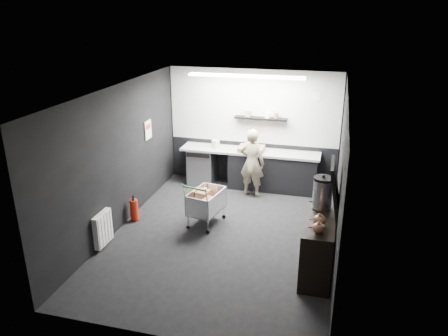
# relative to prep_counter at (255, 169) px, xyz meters

# --- Properties ---
(floor) EXTENTS (5.50, 5.50, 0.00)m
(floor) POSITION_rel_prep_counter_xyz_m (-0.14, -2.42, -0.46)
(floor) COLOR black
(floor) RESTS_ON ground
(ceiling) EXTENTS (5.50, 5.50, 0.00)m
(ceiling) POSITION_rel_prep_counter_xyz_m (-0.14, -2.42, 2.24)
(ceiling) COLOR white
(ceiling) RESTS_ON wall_back
(wall_back) EXTENTS (5.50, 0.00, 5.50)m
(wall_back) POSITION_rel_prep_counter_xyz_m (-0.14, 0.33, 0.89)
(wall_back) COLOR black
(wall_back) RESTS_ON floor
(wall_front) EXTENTS (5.50, 0.00, 5.50)m
(wall_front) POSITION_rel_prep_counter_xyz_m (-0.14, -5.17, 0.89)
(wall_front) COLOR black
(wall_front) RESTS_ON floor
(wall_left) EXTENTS (0.00, 5.50, 5.50)m
(wall_left) POSITION_rel_prep_counter_xyz_m (-2.14, -2.42, 0.89)
(wall_left) COLOR black
(wall_left) RESTS_ON floor
(wall_right) EXTENTS (0.00, 5.50, 5.50)m
(wall_right) POSITION_rel_prep_counter_xyz_m (1.86, -2.42, 0.89)
(wall_right) COLOR black
(wall_right) RESTS_ON floor
(kitchen_wall_panel) EXTENTS (3.95, 0.02, 1.70)m
(kitchen_wall_panel) POSITION_rel_prep_counter_xyz_m (-0.14, 0.31, 1.39)
(kitchen_wall_panel) COLOR silver
(kitchen_wall_panel) RESTS_ON wall_back
(dado_panel) EXTENTS (3.95, 0.02, 1.00)m
(dado_panel) POSITION_rel_prep_counter_xyz_m (-0.14, 0.31, 0.04)
(dado_panel) COLOR black
(dado_panel) RESTS_ON wall_back
(floating_shelf) EXTENTS (1.20, 0.22, 0.04)m
(floating_shelf) POSITION_rel_prep_counter_xyz_m (0.06, 0.20, 1.16)
(floating_shelf) COLOR black
(floating_shelf) RESTS_ON wall_back
(wall_clock) EXTENTS (0.20, 0.03, 0.20)m
(wall_clock) POSITION_rel_prep_counter_xyz_m (1.26, 0.30, 1.69)
(wall_clock) COLOR white
(wall_clock) RESTS_ON wall_back
(poster) EXTENTS (0.02, 0.30, 0.40)m
(poster) POSITION_rel_prep_counter_xyz_m (-2.12, -1.12, 1.09)
(poster) COLOR white
(poster) RESTS_ON wall_left
(poster_red_band) EXTENTS (0.02, 0.22, 0.10)m
(poster_red_band) POSITION_rel_prep_counter_xyz_m (-2.11, -1.12, 1.16)
(poster_red_band) COLOR red
(poster_red_band) RESTS_ON poster
(radiator) EXTENTS (0.10, 0.50, 0.60)m
(radiator) POSITION_rel_prep_counter_xyz_m (-2.08, -3.32, -0.11)
(radiator) COLOR white
(radiator) RESTS_ON wall_left
(ceiling_strip) EXTENTS (2.40, 0.20, 0.04)m
(ceiling_strip) POSITION_rel_prep_counter_xyz_m (-0.14, -0.57, 2.21)
(ceiling_strip) COLOR white
(ceiling_strip) RESTS_ON ceiling
(prep_counter) EXTENTS (3.20, 0.61, 0.90)m
(prep_counter) POSITION_rel_prep_counter_xyz_m (0.00, 0.00, 0.00)
(prep_counter) COLOR black
(prep_counter) RESTS_ON floor
(person) EXTENTS (0.62, 0.47, 1.54)m
(person) POSITION_rel_prep_counter_xyz_m (0.01, -0.45, 0.31)
(person) COLOR beige
(person) RESTS_ON floor
(shopping_cart) EXTENTS (0.65, 0.94, 0.93)m
(shopping_cart) POSITION_rel_prep_counter_xyz_m (-0.57, -2.03, -0.01)
(shopping_cart) COLOR silver
(shopping_cart) RESTS_ON floor
(sideboard) EXTENTS (0.54, 1.26, 1.88)m
(sideboard) POSITION_rel_prep_counter_xyz_m (1.62, -3.17, 0.14)
(sideboard) COLOR black
(sideboard) RESTS_ON floor
(fire_extinguisher) EXTENTS (0.16, 0.16, 0.52)m
(fire_extinguisher) POSITION_rel_prep_counter_xyz_m (-1.99, -2.27, -0.20)
(fire_extinguisher) COLOR red
(fire_extinguisher) RESTS_ON floor
(cardboard_box) EXTENTS (0.57, 0.44, 0.11)m
(cardboard_box) POSITION_rel_prep_counter_xyz_m (-0.09, -0.05, 0.50)
(cardboard_box) COLOR #977250
(cardboard_box) RESTS_ON prep_counter
(pink_tub) EXTENTS (0.18, 0.18, 0.18)m
(pink_tub) POSITION_rel_prep_counter_xyz_m (-0.95, 0.00, 0.53)
(pink_tub) COLOR silver
(pink_tub) RESTS_ON prep_counter
(white_container) EXTENTS (0.22, 0.19, 0.17)m
(white_container) POSITION_rel_prep_counter_xyz_m (-0.14, -0.05, 0.53)
(white_container) COLOR white
(white_container) RESTS_ON prep_counter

